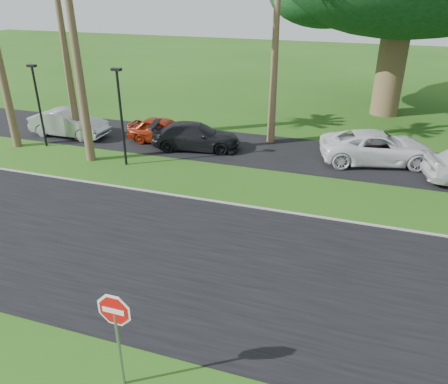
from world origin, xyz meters
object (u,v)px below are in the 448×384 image
at_px(car_silver, 69,124).
at_px(car_dark, 196,136).
at_px(car_minivan, 378,148).
at_px(car_red, 164,131).
at_px(stop_sign_near, 116,322).

height_order(car_silver, car_dark, car_silver).
height_order(car_dark, car_minivan, car_minivan).
relative_size(car_silver, car_minivan, 0.83).
height_order(car_silver, car_minivan, car_minivan).
bearing_deg(car_dark, car_silver, 81.81).
height_order(car_red, car_dark, car_red).
distance_m(stop_sign_near, car_minivan, 16.52).
height_order(stop_sign_near, car_red, stop_sign_near).
bearing_deg(car_minivan, car_red, 78.79).
bearing_deg(stop_sign_near, car_red, 112.10).
distance_m(stop_sign_near, car_red, 16.26).
xyz_separation_m(stop_sign_near, car_silver, (-11.75, 14.34, -1.02)).
relative_size(car_silver, car_dark, 0.97).
distance_m(car_red, car_minivan, 11.26).
height_order(stop_sign_near, car_dark, stop_sign_near).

